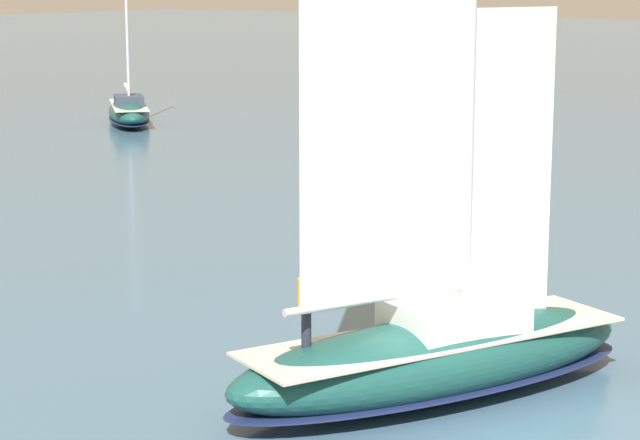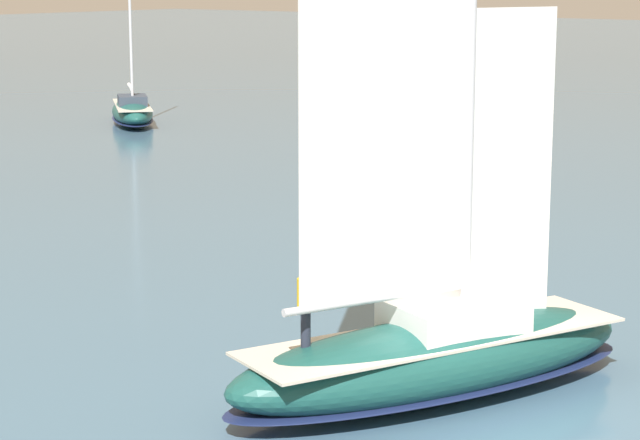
# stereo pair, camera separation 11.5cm
# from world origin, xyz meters

# --- Properties ---
(ground_plane) EXTENTS (400.00, 400.00, 0.00)m
(ground_plane) POSITION_xyz_m (0.00, 0.00, 0.00)
(ground_plane) COLOR #42667F
(sailboat_main) EXTENTS (10.13, 6.16, 13.48)m
(sailboat_main) POSITION_xyz_m (0.01, -0.00, 1.07)
(sailboat_main) COLOR #194C47
(sailboat_main) RESTS_ON ground
(sailboat_moored_near_marina) EXTENTS (7.19, 7.81, 11.43)m
(sailboat_moored_near_marina) POSITION_xyz_m (29.69, 39.52, 0.78)
(sailboat_moored_near_marina) COLOR #194C47
(sailboat_moored_near_marina) RESTS_ON ground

